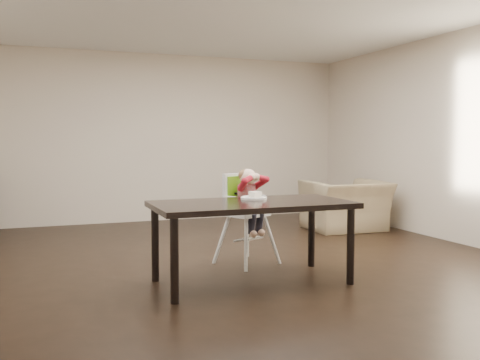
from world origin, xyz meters
name	(u,v)px	position (x,y,z in m)	size (l,w,h in m)	color
ground	(246,266)	(0.00, 0.00, 0.00)	(7.00, 7.00, 0.00)	black
room_walls	(246,87)	(0.00, 0.00, 1.86)	(6.02, 7.02, 2.71)	beige
dining_table	(252,210)	(-0.18, -0.60, 0.67)	(1.80, 0.90, 0.75)	black
high_chair	(245,197)	(0.05, 0.14, 0.71)	(0.55, 0.55, 1.01)	white
plate	(254,197)	(-0.08, -0.41, 0.77)	(0.28, 0.28, 0.07)	white
armchair	(346,197)	(2.20, 1.60, 0.48)	(1.10, 0.72, 0.96)	#94815E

